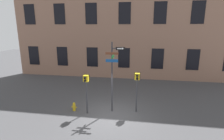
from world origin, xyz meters
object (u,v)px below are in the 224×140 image
street_sign_pole (113,72)px  pedestrian_signal_right (137,82)px  pedestrian_signal_left (86,83)px  fire_hydrant (74,107)px

street_sign_pole → pedestrian_signal_right: street_sign_pole is taller
pedestrian_signal_left → fire_hydrant: size_ratio=4.46×
street_sign_pole → fire_hydrant: size_ratio=7.92×
street_sign_pole → pedestrian_signal_right: (1.50, 0.12, -0.61)m
street_sign_pole → fire_hydrant: bearing=-172.8°
street_sign_pole → pedestrian_signal_left: size_ratio=1.78×
street_sign_pole → pedestrian_signal_left: (-1.59, -0.54, -0.69)m
pedestrian_signal_left → street_sign_pole: bearing=18.7°
pedestrian_signal_right → fire_hydrant: bearing=-173.8°
street_sign_pole → pedestrian_signal_left: bearing=-161.3°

